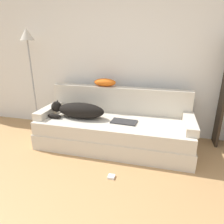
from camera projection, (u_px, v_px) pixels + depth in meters
wall_back at (113, 52)px, 3.25m from camera, size 7.87×0.06×2.70m
couch at (114, 133)px, 3.01m from camera, size 2.25×0.87×0.43m
couch_backrest at (119, 100)px, 3.20m from camera, size 2.21×0.15×0.41m
couch_arm_left at (49, 110)px, 3.16m from camera, size 0.15×0.68×0.11m
couch_arm_right at (190, 123)px, 2.66m from camera, size 0.15×0.68×0.11m
dog at (78, 110)px, 2.97m from camera, size 0.84×0.31×0.24m
laptop at (124, 122)px, 2.83m from camera, size 0.37×0.22×0.02m
throw_pillow at (105, 82)px, 3.18m from camera, size 0.36×0.19×0.12m
floor_lamp at (29, 50)px, 3.28m from camera, size 0.24×0.24×1.72m
power_adapter at (111, 177)px, 2.34m from camera, size 0.08×0.08×0.03m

